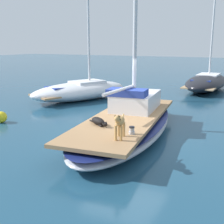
{
  "coord_description": "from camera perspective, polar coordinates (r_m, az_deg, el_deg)",
  "views": [
    {
      "loc": [
        3.99,
        -8.42,
        3.0
      ],
      "look_at": [
        0.0,
        -1.0,
        1.01
      ],
      "focal_mm": 46.47,
      "sensor_mm": 36.0,
      "label": 1
    }
  ],
  "objects": [
    {
      "name": "dog_tan",
      "position": [
        7.22,
        1.5,
        -2.12
      ],
      "size": [
        0.35,
        0.93,
        0.7
      ],
      "color": "tan",
      "rests_on": "sailboat_main"
    },
    {
      "name": "deck_winch",
      "position": [
        7.7,
        3.91,
        -3.66
      ],
      "size": [
        0.16,
        0.16,
        0.21
      ],
      "color": "#B7B7BC",
      "rests_on": "sailboat_main"
    },
    {
      "name": "cabin_house",
      "position": [
        10.59,
        4.58,
        2.38
      ],
      "size": [
        1.7,
        2.4,
        0.84
      ],
      "color": "silver",
      "rests_on": "sailboat_main"
    },
    {
      "name": "dog_black",
      "position": [
        8.56,
        -2.64,
        -1.86
      ],
      "size": [
        0.88,
        0.53,
        0.22
      ],
      "color": "black",
      "rests_on": "sailboat_main"
    },
    {
      "name": "mooring_buoy",
      "position": [
        12.06,
        -20.96,
        -0.94
      ],
      "size": [
        0.44,
        0.44,
        0.44
      ],
      "primitive_type": "sphere",
      "color": "yellow",
      "rests_on": "ground"
    },
    {
      "name": "moored_boat_far_astern",
      "position": [
        20.36,
        18.14,
        5.7
      ],
      "size": [
        2.35,
        6.9,
        8.1
      ],
      "color": "black",
      "rests_on": "ground"
    },
    {
      "name": "ground_plane",
      "position": [
        9.79,
        2.78,
        -4.57
      ],
      "size": [
        120.0,
        120.0,
        0.0
      ],
      "primitive_type": "plane",
      "color": "navy"
    },
    {
      "name": "moored_boat_port_side",
      "position": [
        15.97,
        -6.18,
        4.3
      ],
      "size": [
        4.26,
        6.3,
        6.16
      ],
      "color": "white",
      "rests_on": "ground"
    },
    {
      "name": "sailboat_main",
      "position": [
        9.69,
        2.8,
        -2.69
      ],
      "size": [
        3.52,
        7.52,
        0.66
      ],
      "color": "#B2B7C1",
      "rests_on": "ground"
    }
  ]
}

